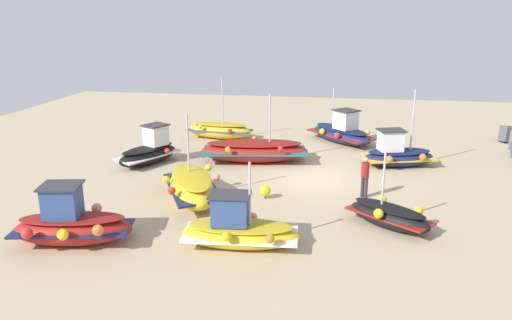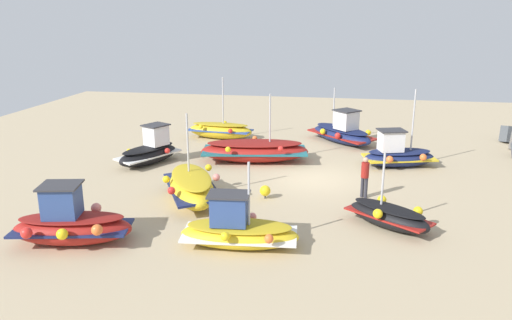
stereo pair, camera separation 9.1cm
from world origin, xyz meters
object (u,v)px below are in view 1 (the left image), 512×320
at_px(fishing_boat_8, 220,130).
at_px(fishing_boat_5, 72,224).
at_px(fishing_boat_2, 389,215).
at_px(fishing_boat_1, 254,150).
at_px(fishing_boat_0, 342,132).
at_px(fishing_boat_4, 192,187).
at_px(fishing_boat_3, 150,151).
at_px(person_walking, 365,174).
at_px(fishing_boat_7, 239,230).
at_px(fishing_boat_6, 398,154).
at_px(mooring_buoy_0, 265,191).

bearing_deg(fishing_boat_8, fishing_boat_5, 90.10).
bearing_deg(fishing_boat_5, fishing_boat_2, -174.71).
height_order(fishing_boat_1, fishing_boat_8, fishing_boat_8).
distance_m(fishing_boat_0, fishing_boat_2, 12.26).
xyz_separation_m(fishing_boat_4, fishing_boat_8, (-10.62, -1.41, -0.09)).
bearing_deg(fishing_boat_2, fishing_boat_3, -171.82).
height_order(fishing_boat_4, fishing_boat_5, fishing_boat_4).
xyz_separation_m(fishing_boat_3, fishing_boat_4, (4.78, 3.63, -0.03)).
bearing_deg(fishing_boat_3, fishing_boat_5, -146.54).
relative_size(fishing_boat_3, person_walking, 2.16).
relative_size(fishing_boat_1, fishing_boat_7, 1.46).
xyz_separation_m(fishing_boat_1, fishing_boat_4, (6.09, -1.50, 0.04)).
bearing_deg(fishing_boat_8, fishing_boat_1, 127.93).
relative_size(fishing_boat_0, fishing_boat_2, 1.35).
bearing_deg(fishing_boat_7, fishing_boat_3, -57.82).
bearing_deg(fishing_boat_1, fishing_boat_4, 66.83).
bearing_deg(fishing_boat_6, fishing_boat_2, 66.08).
distance_m(fishing_boat_2, fishing_boat_5, 10.83).
bearing_deg(fishing_boat_2, fishing_boat_5, -126.63).
bearing_deg(fishing_boat_3, fishing_boat_4, -114.81).
bearing_deg(person_walking, fishing_boat_7, 168.55).
xyz_separation_m(fishing_boat_4, person_walking, (-1.61, 6.87, 0.38)).
distance_m(fishing_boat_2, fishing_boat_3, 12.80).
relative_size(fishing_boat_1, person_walking, 3.36).
distance_m(fishing_boat_0, mooring_buoy_0, 10.47).
bearing_deg(fishing_boat_4, fishing_boat_3, -169.88).
bearing_deg(fishing_boat_3, fishing_boat_7, -115.43).
height_order(fishing_boat_1, fishing_boat_2, fishing_boat_1).
xyz_separation_m(fishing_boat_3, fishing_boat_8, (-5.83, 2.22, -0.12)).
relative_size(fishing_boat_3, mooring_buoy_0, 6.66).
bearing_deg(mooring_buoy_0, fishing_boat_2, 66.01).
bearing_deg(fishing_boat_0, fishing_boat_7, -56.39).
height_order(fishing_boat_2, mooring_buoy_0, fishing_boat_2).
height_order(fishing_boat_8, person_walking, fishing_boat_8).
height_order(fishing_boat_1, person_walking, fishing_boat_1).
xyz_separation_m(fishing_boat_5, person_walking, (-6.05, 9.62, 0.32)).
height_order(fishing_boat_4, person_walking, fishing_boat_4).
bearing_deg(fishing_boat_2, fishing_boat_4, -153.18).
relative_size(fishing_boat_0, fishing_boat_6, 1.13).
height_order(fishing_boat_2, fishing_boat_7, fishing_boat_7).
distance_m(fishing_boat_1, fishing_boat_7, 9.89).
distance_m(fishing_boat_6, person_walking, 5.17).
bearing_deg(mooring_buoy_0, fishing_boat_0, 163.29).
bearing_deg(fishing_boat_2, person_walking, 141.03).
bearing_deg(fishing_boat_0, fishing_boat_5, -73.50).
height_order(fishing_boat_0, fishing_boat_6, fishing_boat_6).
height_order(fishing_boat_1, fishing_boat_4, fishing_boat_4).
distance_m(fishing_boat_7, mooring_buoy_0, 4.53).
distance_m(fishing_boat_1, person_walking, 7.00).
bearing_deg(fishing_boat_0, fishing_boat_3, -101.62).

